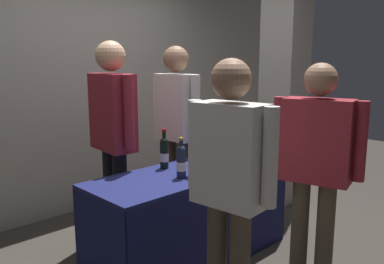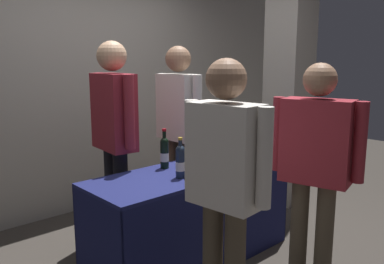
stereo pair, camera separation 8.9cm
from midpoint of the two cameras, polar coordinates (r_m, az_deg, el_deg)
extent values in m
plane|color=#38332D|center=(3.39, -0.79, -17.74)|extent=(12.00, 12.00, 0.00)
cube|color=#9E998E|center=(4.38, -16.27, 6.47)|extent=(6.76, 0.12, 2.66)
cube|color=gray|center=(4.52, 12.62, 8.65)|extent=(0.40, 0.40, 2.97)
cube|color=#191E51|center=(3.11, -0.82, -5.67)|extent=(1.70, 0.62, 0.02)
cube|color=#141942|center=(3.04, 3.27, -13.61)|extent=(1.70, 0.01, 0.73)
cube|color=#141942|center=(3.45, -4.35, -10.65)|extent=(1.70, 0.01, 0.73)
cube|color=#141942|center=(2.78, -14.03, -16.35)|extent=(0.01, 0.62, 0.73)
cube|color=#141942|center=(3.83, 8.47, -8.57)|extent=(0.01, 0.62, 0.73)
cylinder|color=black|center=(2.94, -0.47, -3.86)|extent=(0.08, 0.08, 0.25)
sphere|color=black|center=(2.91, -0.48, -1.45)|extent=(0.08, 0.08, 0.08)
cylinder|color=black|center=(2.90, -0.48, -0.73)|extent=(0.03, 0.03, 0.07)
cylinder|color=black|center=(2.89, -0.48, 0.17)|extent=(0.03, 0.03, 0.02)
cylinder|color=beige|center=(2.94, -0.47, -4.24)|extent=(0.08, 0.08, 0.08)
cylinder|color=#192333|center=(2.88, -2.44, -4.60)|extent=(0.07, 0.07, 0.21)
sphere|color=#192333|center=(2.86, -2.45, -2.60)|extent=(0.07, 0.07, 0.07)
cylinder|color=#192333|center=(2.85, -2.46, -1.88)|extent=(0.03, 0.03, 0.07)
cylinder|color=#B7932D|center=(2.84, -2.47, -0.97)|extent=(0.03, 0.03, 0.02)
cylinder|color=beige|center=(2.89, -2.44, -4.92)|extent=(0.07, 0.07, 0.07)
cylinder|color=#192333|center=(3.36, 7.84, -2.56)|extent=(0.07, 0.07, 0.20)
sphere|color=#192333|center=(3.34, 7.88, -0.87)|extent=(0.07, 0.07, 0.07)
cylinder|color=#192333|center=(3.33, 7.90, -0.20)|extent=(0.03, 0.03, 0.08)
cylinder|color=#B7932D|center=(3.32, 7.92, 0.63)|extent=(0.03, 0.03, 0.02)
cylinder|color=beige|center=(3.36, 7.83, -2.83)|extent=(0.07, 0.07, 0.06)
cylinder|color=black|center=(3.14, -4.81, -3.32)|extent=(0.07, 0.07, 0.21)
sphere|color=black|center=(3.12, -4.84, -1.41)|extent=(0.07, 0.07, 0.07)
cylinder|color=black|center=(3.11, -4.85, -0.66)|extent=(0.03, 0.03, 0.08)
cylinder|color=maroon|center=(3.10, -4.86, 0.27)|extent=(0.03, 0.03, 0.02)
cylinder|color=beige|center=(3.15, -4.80, -3.62)|extent=(0.07, 0.07, 0.07)
cylinder|color=black|center=(3.57, 4.13, -1.71)|extent=(0.07, 0.07, 0.20)
sphere|color=black|center=(3.55, 4.15, -0.10)|extent=(0.07, 0.07, 0.07)
cylinder|color=black|center=(3.55, 4.16, 0.58)|extent=(0.03, 0.03, 0.09)
cylinder|color=maroon|center=(3.54, 4.17, 1.41)|extent=(0.03, 0.03, 0.02)
cylinder|color=beige|center=(3.58, 4.12, -1.96)|extent=(0.07, 0.07, 0.07)
cylinder|color=#192333|center=(3.22, 5.01, -3.06)|extent=(0.07, 0.07, 0.20)
sphere|color=#192333|center=(3.20, 5.04, -1.30)|extent=(0.07, 0.07, 0.07)
cylinder|color=#192333|center=(3.19, 5.05, -0.55)|extent=(0.03, 0.03, 0.09)
cylinder|color=#B7932D|center=(3.18, 5.07, 0.36)|extent=(0.03, 0.03, 0.02)
cylinder|color=beige|center=(3.23, 5.01, -3.35)|extent=(0.07, 0.07, 0.06)
cylinder|color=#38230F|center=(3.27, -0.21, -2.51)|extent=(0.07, 0.07, 0.24)
sphere|color=#38230F|center=(3.25, -0.21, -0.48)|extent=(0.07, 0.07, 0.07)
cylinder|color=#38230F|center=(3.24, -0.21, 0.27)|extent=(0.03, 0.03, 0.09)
cylinder|color=#B7932D|center=(3.23, -0.21, 1.18)|extent=(0.03, 0.03, 0.02)
cylinder|color=beige|center=(3.28, -0.21, -2.83)|extent=(0.07, 0.07, 0.08)
cylinder|color=silver|center=(3.42, 2.38, -3.96)|extent=(0.07, 0.07, 0.00)
cylinder|color=silver|center=(3.41, 2.38, -3.39)|extent=(0.01, 0.01, 0.07)
cone|color=silver|center=(3.40, 2.39, -2.35)|extent=(0.07, 0.07, 0.06)
cylinder|color=#590C19|center=(3.40, 2.39, -2.63)|extent=(0.04, 0.04, 0.01)
cube|color=silver|center=(3.14, 3.63, -4.13)|extent=(0.16, 0.04, 0.13)
cylinder|color=black|center=(3.53, -12.25, -9.10)|extent=(0.12, 0.12, 0.87)
cylinder|color=black|center=(3.39, -10.93, -9.91)|extent=(0.12, 0.12, 0.87)
cube|color=maroon|center=(3.29, -12.08, 2.80)|extent=(0.25, 0.46, 0.62)
sphere|color=tan|center=(3.26, -12.38, 10.60)|extent=(0.24, 0.24, 0.24)
cylinder|color=maroon|center=(3.52, -14.05, 3.62)|extent=(0.08, 0.08, 0.57)
cylinder|color=maroon|center=(3.05, -9.84, 2.77)|extent=(0.08, 0.08, 0.57)
cylinder|color=#4C4233|center=(3.92, -3.64, -7.01)|extent=(0.12, 0.12, 0.86)
cylinder|color=#4C4233|center=(3.80, -2.05, -7.56)|extent=(0.12, 0.12, 0.86)
cube|color=beige|center=(3.70, -2.96, 3.59)|extent=(0.22, 0.42, 0.61)
sphere|color=#8C664C|center=(3.68, -3.03, 10.41)|extent=(0.24, 0.24, 0.24)
cylinder|color=beige|center=(3.90, -5.41, 4.26)|extent=(0.08, 0.08, 0.56)
cylinder|color=beige|center=(3.51, -0.26, 3.63)|extent=(0.08, 0.08, 0.56)
cylinder|color=#4C4233|center=(2.94, 17.61, -14.30)|extent=(0.12, 0.12, 0.79)
cylinder|color=#4C4233|center=(2.99, 14.28, -13.78)|extent=(0.12, 0.12, 0.79)
cube|color=maroon|center=(2.76, 16.63, -1.18)|extent=(0.31, 0.48, 0.56)
sphere|color=#8C664C|center=(2.71, 17.07, 7.21)|extent=(0.22, 0.22, 0.22)
cylinder|color=maroon|center=(2.70, 22.14, -1.28)|extent=(0.08, 0.08, 0.51)
cylinder|color=maroon|center=(2.83, 11.42, -0.20)|extent=(0.08, 0.08, 0.51)
cube|color=beige|center=(2.18, 4.28, -3.27)|extent=(0.25, 0.42, 0.57)
sphere|color=#8C664C|center=(2.12, 4.43, 7.58)|extent=(0.22, 0.22, 0.22)
cylinder|color=beige|center=(2.04, 9.92, -3.67)|extent=(0.08, 0.08, 0.52)
cylinder|color=beige|center=(2.32, -0.66, -1.80)|extent=(0.08, 0.08, 0.52)
camera|label=1|loc=(0.04, -90.84, -0.15)|focal=37.24mm
camera|label=2|loc=(0.04, 89.16, 0.15)|focal=37.24mm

